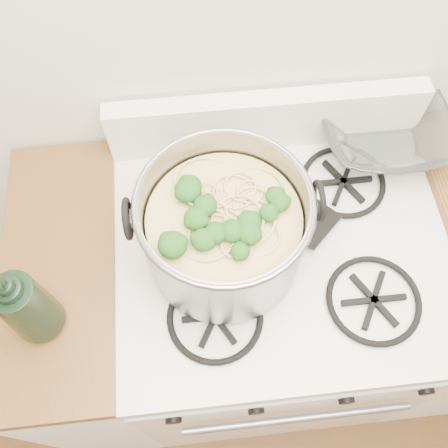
% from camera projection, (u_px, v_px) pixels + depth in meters
% --- Properties ---
extents(gas_range, '(0.76, 0.66, 0.92)m').
position_uv_depth(gas_range, '(267.00, 311.00, 1.54)').
color(gas_range, white).
rests_on(gas_range, ground).
extents(counter_left, '(0.25, 0.65, 0.92)m').
position_uv_depth(counter_left, '(102.00, 325.00, 1.50)').
color(counter_left, silver).
rests_on(counter_left, ground).
extents(stock_pot, '(0.37, 0.34, 0.23)m').
position_uv_depth(stock_pot, '(224.00, 230.00, 1.01)').
color(stock_pot, gray).
rests_on(stock_pot, gas_range).
extents(spatula, '(0.42, 0.42, 0.02)m').
position_uv_depth(spatula, '(313.00, 220.00, 1.12)').
color(spatula, black).
rests_on(spatula, gas_range).
extents(glass_bowl, '(0.13, 0.13, 0.03)m').
position_uv_depth(glass_bowl, '(381.00, 134.00, 1.23)').
color(glass_bowl, white).
rests_on(glass_bowl, gas_range).
extents(bottle, '(0.11, 0.11, 0.26)m').
position_uv_depth(bottle, '(22.00, 302.00, 0.92)').
color(bottle, black).
rests_on(bottle, counter_left).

